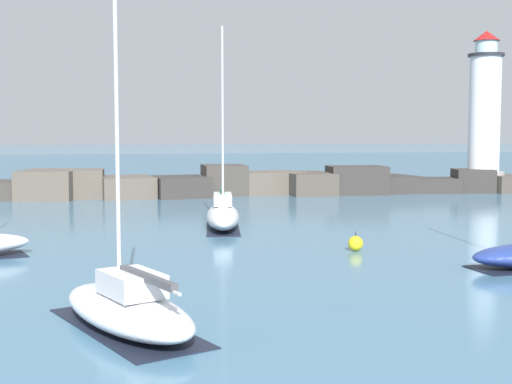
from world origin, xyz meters
TOP-DOWN VIEW (x-y plane):
  - open_sea_beyond at (0.00, 110.81)m, footprint 400.00×116.00m
  - breakwater_jetty at (-0.78, 50.78)m, footprint 64.23×6.74m
  - lighthouse at (29.04, 50.84)m, footprint 3.79×3.79m
  - sailboat_moored_0 at (-3.32, 10.17)m, footprint 4.81×6.95m
  - sailboat_moored_3 at (2.13, 30.47)m, footprint 2.81×8.07m
  - mooring_buoy_orange_near at (7.01, 21.37)m, footprint 0.68×0.68m

SIDE VIEW (x-z plane):
  - open_sea_beyond at x=0.00m, z-range 0.00..0.01m
  - mooring_buoy_orange_near at x=7.01m, z-range -0.10..0.78m
  - sailboat_moored_0 at x=-3.32m, z-range -4.24..5.45m
  - sailboat_moored_3 at x=2.13m, z-range -4.87..6.36m
  - breakwater_jetty at x=-0.78m, z-range -0.30..2.29m
  - lighthouse at x=29.04m, z-range -0.93..13.62m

